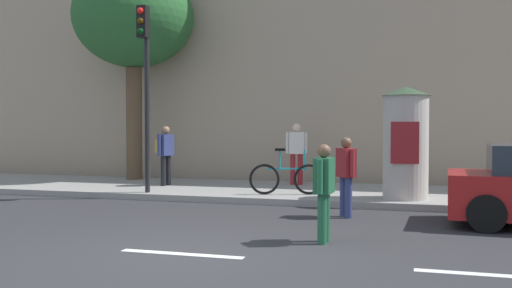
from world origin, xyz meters
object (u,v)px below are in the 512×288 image
object	(u,v)px
traffic_light	(145,68)
pedestrian_with_bag	(346,171)
pedestrian_in_light_jacket	(324,186)
pedestrian_with_backpack	(297,148)
pedestrian_near_pole	(165,150)
bicycle_leaning	(287,178)
street_tree	(133,18)
poster_column	(406,142)

from	to	relation	value
traffic_light	pedestrian_with_bag	distance (m)	5.67
pedestrian_in_light_jacket	pedestrian_with_backpack	distance (m)	7.13
pedestrian_near_pole	bicycle_leaning	size ratio (longest dim) A/B	0.94
pedestrian_with_backpack	pedestrian_in_light_jacket	bearing A→B (deg)	-74.36
pedestrian_with_backpack	street_tree	bearing A→B (deg)	177.90
pedestrian_in_light_jacket	pedestrian_near_pole	world-z (taller)	pedestrian_near_pole
traffic_light	bicycle_leaning	bearing A→B (deg)	10.74
traffic_light	bicycle_leaning	world-z (taller)	traffic_light
poster_column	bicycle_leaning	size ratio (longest dim) A/B	1.45
pedestrian_with_backpack	bicycle_leaning	distance (m)	2.38
poster_column	pedestrian_with_bag	bearing A→B (deg)	-117.22
pedestrian_with_bag	pedestrian_in_light_jacket	bearing A→B (deg)	-90.09
pedestrian_in_light_jacket	street_tree	bearing A→B (deg)	134.70
pedestrian_in_light_jacket	bicycle_leaning	bearing A→B (deg)	109.93
traffic_light	street_tree	distance (m)	4.12
pedestrian_in_light_jacket	pedestrian_near_pole	xyz separation A→B (m)	(-5.28, 5.62, 0.24)
street_tree	pedestrian_with_backpack	size ratio (longest dim) A/B	3.84
pedestrian_near_pole	traffic_light	bearing A→B (deg)	-80.63
poster_column	pedestrian_in_light_jacket	xyz separation A→B (m)	(-1.05, -4.56, -0.54)
pedestrian_near_pole	bicycle_leaning	world-z (taller)	pedestrian_near_pole
traffic_light	poster_column	bearing A→B (deg)	5.90
street_tree	pedestrian_near_pole	distance (m)	4.48
pedestrian_near_pole	bicycle_leaning	xyz separation A→B (m)	(3.62, -1.05, -0.56)
poster_column	pedestrian_with_backpack	world-z (taller)	poster_column
pedestrian_with_bag	pedestrian_with_backpack	world-z (taller)	pedestrian_with_backpack
traffic_light	street_tree	xyz separation A→B (m)	(-1.97, 3.11, 1.86)
pedestrian_in_light_jacket	poster_column	bearing A→B (deg)	77.01
poster_column	pedestrian_near_pole	bearing A→B (deg)	170.47
pedestrian_in_light_jacket	pedestrian_with_bag	bearing A→B (deg)	89.91
pedestrian_in_light_jacket	bicycle_leaning	size ratio (longest dim) A/B	0.87
poster_column	street_tree	distance (m)	9.13
pedestrian_in_light_jacket	pedestrian_near_pole	bearing A→B (deg)	133.21
traffic_light	pedestrian_in_light_jacket	distance (m)	6.76
poster_column	pedestrian_in_light_jacket	bearing A→B (deg)	-102.99
street_tree	bicycle_leaning	distance (m)	7.37
pedestrian_in_light_jacket	pedestrian_with_bag	xyz separation A→B (m)	(0.00, 2.52, 0.03)
traffic_light	poster_column	distance (m)	6.33
pedestrian_with_bag	pedestrian_with_backpack	distance (m)	4.75
street_tree	pedestrian_with_bag	xyz separation A→B (m)	(6.97, -4.52, -4.10)
pedestrian_with_bag	pedestrian_near_pole	world-z (taller)	pedestrian_near_pole
poster_column	street_tree	xyz separation A→B (m)	(-8.02, 2.48, 3.59)
poster_column	pedestrian_in_light_jacket	distance (m)	4.71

